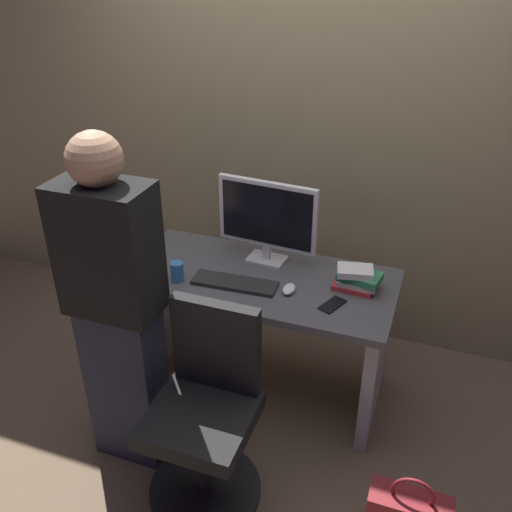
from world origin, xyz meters
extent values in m
plane|color=brown|center=(0.00, 0.00, 0.00)|extent=(9.00, 9.00, 0.00)
cube|color=#8C7F5B|center=(0.00, 0.76, 1.50)|extent=(6.40, 0.10, 3.00)
cube|color=#4C4C51|center=(0.00, 0.00, 0.71)|extent=(1.40, 0.66, 0.04)
cube|color=#B2B2B7|center=(-0.64, 0.00, 0.35)|extent=(0.06, 0.58, 0.69)
cube|color=#B2B2B7|center=(0.64, 0.00, 0.35)|extent=(0.06, 0.58, 0.69)
cylinder|color=black|center=(0.01, -0.76, 0.01)|extent=(0.52, 0.52, 0.03)
cylinder|color=black|center=(0.01, -0.76, 0.23)|extent=(0.05, 0.05, 0.39)
cube|color=black|center=(0.01, -0.76, 0.46)|extent=(0.44, 0.44, 0.08)
cube|color=black|center=(0.01, -0.57, 0.72)|extent=(0.40, 0.06, 0.44)
cube|color=#262838|center=(-0.44, -0.63, 0.42)|extent=(0.34, 0.20, 0.85)
cube|color=black|center=(-0.44, -0.63, 1.14)|extent=(0.40, 0.24, 0.58)
sphere|color=#A57A5B|center=(-0.44, -0.63, 1.53)|extent=(0.22, 0.22, 0.22)
cube|color=silver|center=(-0.02, 0.17, 0.74)|extent=(0.21, 0.16, 0.02)
cube|color=silver|center=(-0.02, 0.17, 0.79)|extent=(0.04, 0.03, 0.08)
cube|color=silver|center=(-0.02, 0.17, 1.01)|extent=(0.54, 0.07, 0.36)
cube|color=black|center=(-0.02, 0.15, 1.01)|extent=(0.50, 0.05, 0.32)
cube|color=#262626|center=(-0.09, -0.11, 0.74)|extent=(0.44, 0.15, 0.02)
ellipsoid|color=white|center=(0.18, -0.08, 0.75)|extent=(0.06, 0.10, 0.03)
cylinder|color=#3372B2|center=(-0.38, -0.17, 0.79)|extent=(0.07, 0.07, 0.10)
cube|color=red|center=(0.48, 0.06, 0.75)|extent=(0.21, 0.15, 0.03)
cube|color=beige|center=(0.50, 0.06, 0.77)|extent=(0.19, 0.13, 0.02)
cube|color=#338C59|center=(0.50, 0.07, 0.80)|extent=(0.22, 0.17, 0.04)
cube|color=white|center=(0.48, 0.05, 0.84)|extent=(0.19, 0.15, 0.03)
cube|color=black|center=(0.41, -0.13, 0.74)|extent=(0.12, 0.16, 0.01)
torus|color=maroon|center=(0.91, -0.69, 0.29)|extent=(0.18, 0.02, 0.18)
camera|label=1|loc=(0.82, -2.32, 2.25)|focal=39.40mm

